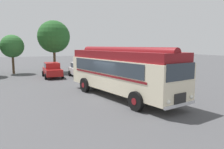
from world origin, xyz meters
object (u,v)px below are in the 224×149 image
Objects in this scene: car_near_left at (52,70)px; car_mid_right at (100,68)px; box_van at (122,63)px; car_mid_left at (80,70)px; vintage_bus at (121,70)px.

car_near_left is 1.00× the size of car_mid_right.
car_mid_left is at bearing -168.14° from box_van.
car_mid_right is at bearing 13.68° from car_mid_left.
box_van reaches higher than car_mid_left.
car_near_left is 5.64m from car_mid_right.
car_mid_right is (2.72, 0.66, 0.00)m from car_mid_left.
car_mid_right is 0.71× the size of box_van.
car_near_left and car_mid_left have the same top height.
car_mid_left is at bearing 90.07° from vintage_bus.
car_mid_right is (5.62, -0.38, 0.00)m from car_near_left.
box_van is (5.95, 11.78, -0.53)m from vintage_bus.
box_van reaches higher than car_near_left.
box_van is at bearing 1.38° from car_near_left.
car_near_left is (-2.91, 11.57, -1.05)m from vintage_bus.
vintage_bus reaches higher than box_van.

